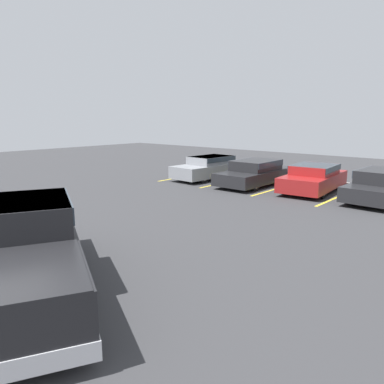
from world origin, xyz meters
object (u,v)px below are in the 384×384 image
at_px(pickup_truck, 18,251).
at_px(parked_sedan_b, 255,172).
at_px(parked_sedan_a, 210,167).
at_px(parked_sedan_c, 314,177).
at_px(wheel_stop_curb, 332,182).
at_px(parked_sedan_d, 382,185).

xyz_separation_m(pickup_truck, parked_sedan_b, (-2.94, 12.88, -0.23)).
xyz_separation_m(pickup_truck, parked_sedan_a, (-5.83, 12.98, -0.23)).
distance_m(pickup_truck, parked_sedan_a, 14.24).
bearing_deg(pickup_truck, parked_sedan_c, 117.09).
relative_size(parked_sedan_a, parked_sedan_c, 1.05).
bearing_deg(parked_sedan_b, wheel_stop_curb, 135.01).
height_order(pickup_truck, wheel_stop_curb, pickup_truck).
bearing_deg(wheel_stop_curb, parked_sedan_a, -154.25).
distance_m(pickup_truck, parked_sedan_b, 13.22).
height_order(parked_sedan_b, parked_sedan_c, parked_sedan_b).
xyz_separation_m(parked_sedan_b, parked_sedan_d, (5.70, 0.23, 0.02)).
xyz_separation_m(parked_sedan_a, parked_sedan_c, (5.73, 0.22, -0.01)).
bearing_deg(parked_sedan_c, parked_sedan_a, -92.76).
relative_size(parked_sedan_c, parked_sedan_d, 1.01).
bearing_deg(pickup_truck, parked_sedan_d, 104.79).
bearing_deg(parked_sedan_d, parked_sedan_a, -87.35).
xyz_separation_m(parked_sedan_b, wheel_stop_curb, (2.76, 2.83, -0.58)).
bearing_deg(parked_sedan_a, parked_sedan_c, 95.25).
bearing_deg(wheel_stop_curb, parked_sedan_d, -41.50).
bearing_deg(parked_sedan_d, pickup_truck, -10.05).
height_order(parked_sedan_a, parked_sedan_c, parked_sedan_a).
height_order(parked_sedan_a, parked_sedan_d, parked_sedan_d).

